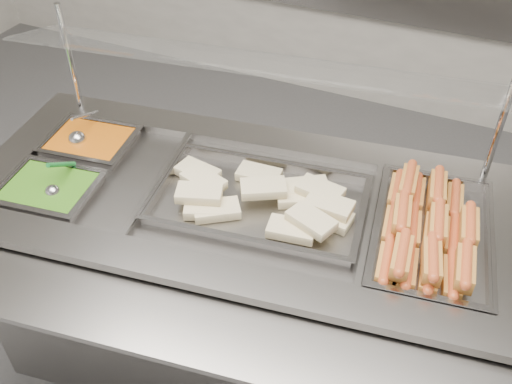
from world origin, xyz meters
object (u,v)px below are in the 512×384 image
at_px(pan_wraps, 259,204).
at_px(sneeze_guard, 260,66).
at_px(serving_spoon, 55,187).
at_px(steam_counter, 244,283).
at_px(pan_hotdogs, 430,240).
at_px(ladle, 78,138).

bearing_deg(pan_wraps, sneeze_guard, 113.54).
xyz_separation_m(sneeze_guard, serving_spoon, (-0.53, -0.43, -0.34)).
bearing_deg(steam_counter, serving_spoon, -158.11).
height_order(pan_hotdogs, ladle, ladle).
relative_size(steam_counter, pan_hotdogs, 3.34).
height_order(sneeze_guard, serving_spoon, sneeze_guard).
bearing_deg(pan_hotdogs, serving_spoon, -164.91).
relative_size(ladle, serving_spoon, 1.12).
xyz_separation_m(pan_wraps, ladle, (-0.72, 0.02, 0.03)).
bearing_deg(serving_spoon, sneeze_guard, 39.12).
distance_m(pan_wraps, serving_spoon, 0.66).
height_order(steam_counter, sneeze_guard, sneeze_guard).
distance_m(sneeze_guard, ladle, 0.74).
relative_size(steam_counter, sneeze_guard, 1.18).
distance_m(sneeze_guard, pan_hotdogs, 0.74).
bearing_deg(ladle, pan_wraps, -1.75).
xyz_separation_m(steam_counter, pan_hotdogs, (0.59, 0.08, 0.39)).
height_order(pan_hotdogs, serving_spoon, serving_spoon).
height_order(steam_counter, serving_spoon, serving_spoon).
bearing_deg(serving_spoon, pan_hotdogs, 15.09).
height_order(sneeze_guard, pan_wraps, sneeze_guard).
height_order(sneeze_guard, pan_hotdogs, sneeze_guard).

